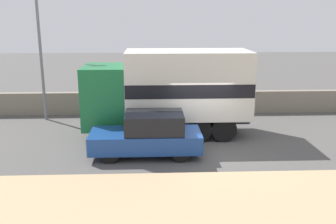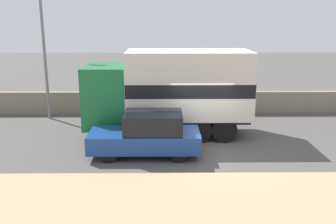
# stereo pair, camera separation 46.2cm
# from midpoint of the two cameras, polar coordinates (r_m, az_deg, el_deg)

# --- Properties ---
(ground_plane) EXTENTS (80.00, 80.00, 0.00)m
(ground_plane) POSITION_cam_midpoint_polar(r_m,az_deg,el_deg) (14.43, 6.29, -6.12)
(ground_plane) COLOR #514F4C
(stone_wall_backdrop) EXTENTS (60.00, 0.35, 1.17)m
(stone_wall_backdrop) POSITION_cam_midpoint_polar(r_m,az_deg,el_deg) (19.92, 4.34, 1.46)
(stone_wall_backdrop) COLOR gray
(stone_wall_backdrop) RESTS_ON ground_plane
(street_lamp) EXTENTS (0.56, 0.28, 7.95)m
(street_lamp) POSITION_cam_midpoint_polar(r_m,az_deg,el_deg) (19.24, -17.94, 12.25)
(street_lamp) COLOR slate
(street_lamp) RESTS_ON ground_plane
(box_truck) EXTENTS (6.99, 2.50, 3.65)m
(box_truck) POSITION_cam_midpoint_polar(r_m,az_deg,el_deg) (15.94, 1.49, 3.59)
(box_truck) COLOR #196B38
(box_truck) RESTS_ON ground_plane
(car_hatchback) EXTENTS (4.08, 1.73, 1.62)m
(car_hatchback) POSITION_cam_midpoint_polar(r_m,az_deg,el_deg) (13.87, -2.21, -3.46)
(car_hatchback) COLOR navy
(car_hatchback) RESTS_ON ground_plane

